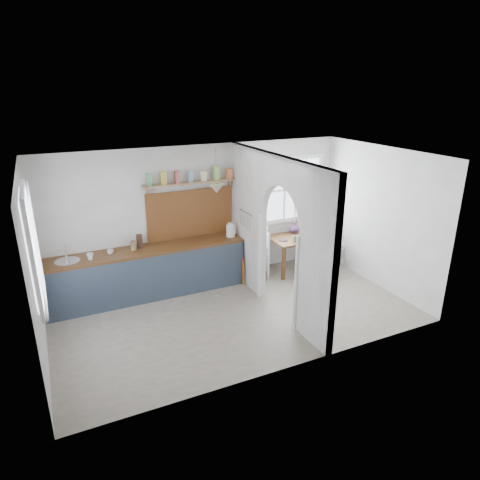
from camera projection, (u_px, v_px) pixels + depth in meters
name	position (u px, v px, depth m)	size (l,w,h in m)	color
floor	(236.00, 314.00, 7.13)	(5.80, 3.20, 0.01)	gray
ceiling	(236.00, 158.00, 6.24)	(5.80, 3.20, 0.01)	white
walls	(236.00, 241.00, 6.69)	(5.81, 3.21, 2.60)	white
partition	(274.00, 225.00, 6.96)	(0.12, 3.20, 2.60)	white
kitchen_window	(31.00, 248.00, 5.41)	(0.10, 1.16, 1.50)	white
nook_window	(285.00, 190.00, 8.63)	(1.76, 0.10, 1.30)	white
counter	(148.00, 271.00, 7.65)	(3.50, 0.60, 0.90)	#533420
sink	(67.00, 262.00, 6.95)	(0.40, 0.40, 0.02)	#BBBCC1
backsplash	(191.00, 214.00, 7.92)	(1.65, 0.03, 0.90)	brown
shelf	(191.00, 180.00, 7.63)	(1.75, 0.20, 0.21)	#9A7050
pendant_lamp	(216.00, 189.00, 7.52)	(0.26, 0.26, 0.16)	beige
utensil_rail	(246.00, 212.00, 7.64)	(0.02, 0.02, 0.50)	#BBBCC1
dining_table	(297.00, 253.00, 8.74)	(1.14, 0.76, 0.71)	#533420
chair_left	(258.00, 253.00, 8.43)	(0.43, 0.43, 0.95)	white
chair_right	(332.00, 245.00, 9.02)	(0.38, 0.38, 0.82)	white
kettle	(231.00, 230.00, 8.05)	(0.22, 0.18, 0.27)	white
mug_a	(90.00, 256.00, 6.99)	(0.12, 0.12, 0.11)	silver
mug_b	(110.00, 252.00, 7.23)	(0.10, 0.10, 0.08)	silver
knife_block	(140.00, 241.00, 7.51)	(0.10, 0.14, 0.22)	#47291E
jar	(133.00, 245.00, 7.41)	(0.10, 0.10, 0.16)	olive
towel_magenta	(243.00, 271.00, 8.09)	(0.02, 0.03, 0.54)	#BC295E
towel_orange	(243.00, 273.00, 8.08)	(0.02, 0.03, 0.51)	#BC7305
bowl	(316.00, 234.00, 8.66)	(0.32, 0.32, 0.08)	white
table_cup	(295.00, 238.00, 8.38)	(0.11, 0.11, 0.11)	#72A16A
plate	(283.00, 240.00, 8.43)	(0.17, 0.17, 0.01)	#322725
vase	(294.00, 228.00, 8.82)	(0.20, 0.20, 0.21)	#402A50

